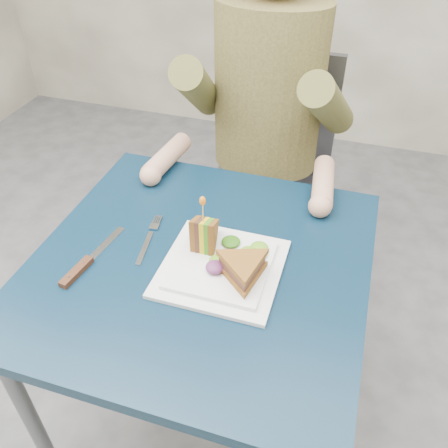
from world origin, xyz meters
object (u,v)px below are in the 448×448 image
(plate, at_px, (222,267))
(knife, at_px, (82,266))
(diner, at_px, (268,78))
(sandwich_upright, at_px, (204,234))
(sandwich_flat, at_px, (243,268))
(chair, at_px, (269,165))
(table, at_px, (201,284))
(fork, at_px, (148,240))

(plate, bearing_deg, knife, -163.51)
(diner, distance_m, sandwich_upright, 0.61)
(sandwich_upright, bearing_deg, sandwich_flat, -32.21)
(chair, bearing_deg, knife, -105.97)
(diner, relative_size, sandwich_flat, 4.02)
(table, relative_size, diner, 1.01)
(chair, distance_m, sandwich_flat, 0.82)
(chair, height_order, fork, chair)
(table, xyz_separation_m, sandwich_flat, (0.11, -0.04, 0.12))
(plate, xyz_separation_m, knife, (-0.30, -0.09, -0.00))
(diner, relative_size, knife, 3.36)
(sandwich_upright, height_order, fork, sandwich_upright)
(plate, bearing_deg, chair, 94.30)
(table, distance_m, plate, 0.11)
(sandwich_flat, bearing_deg, chair, 98.17)
(knife, bearing_deg, diner, 71.72)
(table, distance_m, knife, 0.28)
(diner, bearing_deg, fork, -103.07)
(chair, relative_size, fork, 5.19)
(diner, bearing_deg, chair, 90.00)
(plate, distance_m, sandwich_upright, 0.08)
(sandwich_upright, bearing_deg, fork, -178.03)
(sandwich_flat, distance_m, fork, 0.26)
(chair, bearing_deg, fork, -101.06)
(sandwich_flat, height_order, fork, sandwich_flat)
(chair, height_order, plate, chair)
(plate, relative_size, sandwich_flat, 1.40)
(sandwich_flat, bearing_deg, plate, 155.56)
(sandwich_upright, xyz_separation_m, fork, (-0.14, -0.00, -0.05))
(chair, height_order, sandwich_upright, chair)
(table, distance_m, sandwich_upright, 0.14)
(chair, distance_m, fork, 0.75)
(plate, height_order, knife, plate)
(sandwich_upright, bearing_deg, plate, -38.73)
(table, height_order, sandwich_flat, sandwich_flat)
(table, height_order, diner, diner)
(chair, xyz_separation_m, diner, (-0.00, -0.11, 0.37))
(sandwich_upright, relative_size, knife, 0.55)
(sandwich_flat, distance_m, knife, 0.36)
(table, height_order, fork, fork)
(sandwich_flat, bearing_deg, diner, 99.53)
(diner, xyz_separation_m, plate, (0.06, -0.64, -0.18))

